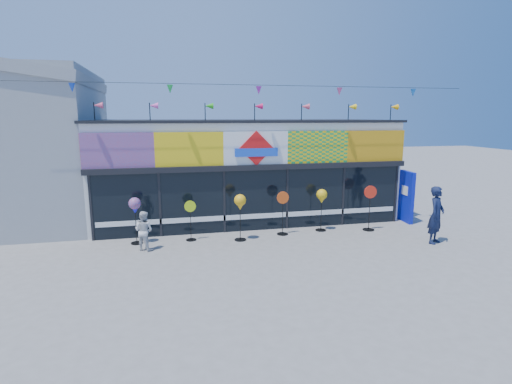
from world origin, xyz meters
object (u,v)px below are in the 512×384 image
object	(u,v)px
spinner_3	(283,212)
child	(144,231)
spinner_4	(322,198)
spinner_2	(240,204)
spinner_5	(370,207)
adult_man	(436,215)
blue_sign	(406,196)
spinner_0	(135,207)
spinner_1	(191,219)

from	to	relation	value
spinner_3	child	xyz separation A→B (m)	(-4.83, -0.66, -0.20)
spinner_4	spinner_2	bearing A→B (deg)	-170.98
spinner_5	adult_man	distance (m)	2.38
spinner_3	child	distance (m)	4.88
spinner_3	adult_man	world-z (taller)	adult_man
blue_sign	adult_man	xyz separation A→B (m)	(-0.66, -2.76, -0.07)
spinner_4	adult_man	distance (m)	3.93
blue_sign	spinner_2	distance (m)	7.13
spinner_0	spinner_5	size ratio (longest dim) A/B	0.93
child	adult_man	bearing A→B (deg)	-156.61
spinner_1	spinner_2	xyz separation A→B (m)	(1.67, -0.38, 0.56)
adult_man	child	xyz separation A→B (m)	(-9.59, 1.43, -0.33)
spinner_5	child	xyz separation A→B (m)	(-8.17, -0.48, -0.26)
blue_sign	spinner_1	xyz separation A→B (m)	(-8.72, -0.64, -0.30)
spinner_5	adult_man	size ratio (longest dim) A/B	0.88
spinner_2	adult_man	bearing A→B (deg)	-15.31
blue_sign	spinner_4	xyz separation A→B (m)	(-3.87, -0.51, 0.23)
spinner_1	spinner_3	xyz separation A→B (m)	(3.30, -0.04, 0.10)
blue_sign	spinner_0	bearing A→B (deg)	-171.54
adult_man	spinner_1	bearing A→B (deg)	130.07
spinner_1	spinner_4	size ratio (longest dim) A/B	0.88
spinner_2	spinner_3	bearing A→B (deg)	11.82
spinner_0	spinner_3	bearing A→B (deg)	-0.77
spinner_0	spinner_1	bearing A→B (deg)	-1.06
blue_sign	child	size ratio (longest dim) A/B	1.62
spinner_0	spinner_2	bearing A→B (deg)	-6.69
blue_sign	spinner_5	size ratio (longest dim) A/B	1.21
spinner_2	spinner_5	xyz separation A→B (m)	(4.97, 0.16, -0.40)
spinner_4	adult_man	world-z (taller)	adult_man
spinner_0	adult_man	size ratio (longest dim) A/B	0.82
blue_sign	spinner_2	size ratio (longest dim) A/B	1.27
spinner_3	child	size ratio (longest dim) A/B	1.24
spinner_4	spinner_5	world-z (taller)	spinner_5
spinner_5	spinner_1	bearing A→B (deg)	178.12
spinner_1	spinner_3	distance (m)	3.30
spinner_0	spinner_4	distance (m)	6.67
child	spinner_1	bearing A→B (deg)	-123.66
spinner_2	child	bearing A→B (deg)	-174.26
spinner_0	child	bearing A→B (deg)	-68.60
blue_sign	adult_man	size ratio (longest dim) A/B	1.07
spinner_4	child	xyz separation A→B (m)	(-6.38, -0.83, -0.63)
spinner_0	spinner_4	size ratio (longest dim) A/B	1.00
spinner_2	blue_sign	bearing A→B (deg)	8.16
blue_sign	spinner_3	world-z (taller)	blue_sign
spinner_0	spinner_5	xyz separation A→B (m)	(8.46, -0.25, -0.37)
spinner_4	child	bearing A→B (deg)	-172.62
blue_sign	spinner_4	world-z (taller)	blue_sign
spinner_0	spinner_3	distance (m)	5.14
spinner_5	adult_man	world-z (taller)	adult_man
blue_sign	child	xyz separation A→B (m)	(-10.25, -1.33, -0.40)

